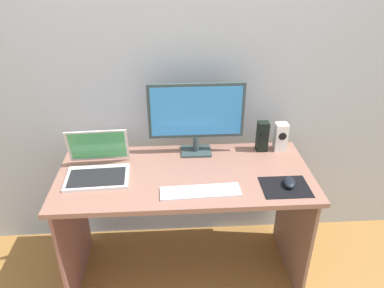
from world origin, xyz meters
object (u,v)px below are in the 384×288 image
object	(u,v)px
speaker_right	(281,137)
mouse	(289,183)
laptop	(97,166)
keyboard_external	(200,192)
speaker_near_monitor	(262,136)
monitor	(196,115)

from	to	relation	value
speaker_right	mouse	bearing A→B (deg)	-97.59
laptop	keyboard_external	world-z (taller)	laptop
speaker_near_monitor	mouse	world-z (taller)	speaker_near_monitor
speaker_right	laptop	bearing A→B (deg)	-169.02
mouse	speaker_right	bearing A→B (deg)	94.26
speaker_near_monitor	mouse	distance (m)	0.40
monitor	speaker_near_monitor	distance (m)	0.43
monitor	keyboard_external	size ratio (longest dim) A/B	1.36
speaker_near_monitor	keyboard_external	world-z (taller)	speaker_near_monitor
laptop	monitor	bearing A→B (deg)	20.29
mouse	monitor	bearing A→B (deg)	152.14
speaker_right	mouse	world-z (taller)	speaker_right
laptop	mouse	distance (m)	1.04
speaker_near_monitor	mouse	size ratio (longest dim) A/B	1.89
speaker_right	speaker_near_monitor	distance (m)	0.11
keyboard_external	mouse	world-z (taller)	mouse
monitor	keyboard_external	world-z (taller)	monitor
speaker_right	keyboard_external	distance (m)	0.67
speaker_right	speaker_near_monitor	bearing A→B (deg)	179.97
laptop	keyboard_external	distance (m)	0.59
speaker_near_monitor	laptop	size ratio (longest dim) A/B	0.54
laptop	keyboard_external	xyz separation A→B (m)	(0.55, -0.21, -0.04)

